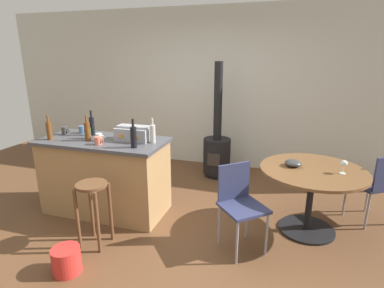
{
  "coord_description": "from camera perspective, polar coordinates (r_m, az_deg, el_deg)",
  "views": [
    {
      "loc": [
        1.26,
        -2.84,
        1.91
      ],
      "look_at": [
        0.21,
        0.53,
        0.88
      ],
      "focal_mm": 28.53,
      "sensor_mm": 36.0,
      "label": 1
    }
  ],
  "objects": [
    {
      "name": "bottle_4",
      "position": [
        3.8,
        -19.0,
        2.34
      ],
      "size": [
        0.07,
        0.07,
        0.3
      ],
      "color": "#603314",
      "rests_on": "kitchen_island"
    },
    {
      "name": "bottle_3",
      "position": [
        3.38,
        -10.87,
        1.36
      ],
      "size": [
        0.07,
        0.07,
        0.32
      ],
      "color": "black",
      "rests_on": "kitchen_island"
    },
    {
      "name": "cup_3",
      "position": [
        4.21,
        -19.83,
        2.57
      ],
      "size": [
        0.12,
        0.08,
        0.1
      ],
      "color": "#4C7099",
      "rests_on": "kitchen_island"
    },
    {
      "name": "bottle_2",
      "position": [
        3.53,
        -7.38,
        1.97
      ],
      "size": [
        0.07,
        0.07,
        0.29
      ],
      "color": "#B7B2AD",
      "rests_on": "kitchen_island"
    },
    {
      "name": "bottle_1",
      "position": [
        4.04,
        -18.2,
        3.27
      ],
      "size": [
        0.06,
        0.06,
        0.32
      ],
      "color": "black",
      "rests_on": "kitchen_island"
    },
    {
      "name": "toolbox",
      "position": [
        3.68,
        -10.81,
        1.96
      ],
      "size": [
        0.41,
        0.25,
        0.18
      ],
      "color": "gray",
      "rests_on": "kitchen_island"
    },
    {
      "name": "kitchen_island",
      "position": [
        3.97,
        -15.86,
        -5.69
      ],
      "size": [
        1.54,
        0.74,
        0.94
      ],
      "color": "#A37A4C",
      "rests_on": "ground_plane"
    },
    {
      "name": "cup_0",
      "position": [
        3.76,
        -16.96,
        1.24
      ],
      "size": [
        0.11,
        0.08,
        0.09
      ],
      "color": "white",
      "rests_on": "kitchen_island"
    },
    {
      "name": "cup_2",
      "position": [
        3.61,
        -17.13,
        0.6
      ],
      "size": [
        0.12,
        0.08,
        0.09
      ],
      "color": "#DB6651",
      "rests_on": "kitchen_island"
    },
    {
      "name": "wood_stove",
      "position": [
        4.94,
        4.67,
        -0.97
      ],
      "size": [
        0.44,
        0.45,
        1.83
      ],
      "color": "black",
      "rests_on": "ground_plane"
    },
    {
      "name": "ground_plane",
      "position": [
        3.65,
        -5.86,
        -15.41
      ],
      "size": [
        8.8,
        8.8,
        0.0
      ],
      "primitive_type": "plane",
      "color": "brown"
    },
    {
      "name": "back_wall",
      "position": [
        5.39,
        3.73,
        10.23
      ],
      "size": [
        8.0,
        0.1,
        2.7
      ],
      "primitive_type": "cube",
      "color": "beige",
      "rests_on": "ground_plane"
    },
    {
      "name": "dining_table",
      "position": [
        3.58,
        21.44,
        -6.92
      ],
      "size": [
        1.12,
        1.12,
        0.74
      ],
      "color": "black",
      "rests_on": "ground_plane"
    },
    {
      "name": "folding_chair_near",
      "position": [
        3.13,
        8.9,
        -10.39
      ],
      "size": [
        0.56,
        0.56,
        0.87
      ],
      "color": "navy",
      "rests_on": "ground_plane"
    },
    {
      "name": "folding_chair_far",
      "position": [
        4.09,
        31.21,
        -6.21
      ],
      "size": [
        0.55,
        0.55,
        0.86
      ],
      "color": "navy",
      "rests_on": "ground_plane"
    },
    {
      "name": "wine_glass",
      "position": [
        3.48,
        26.53,
        -3.32
      ],
      "size": [
        0.07,
        0.07,
        0.14
      ],
      "color": "silver",
      "rests_on": "dining_table"
    },
    {
      "name": "serving_bowl",
      "position": [
        3.52,
        18.38,
        -3.4
      ],
      "size": [
        0.18,
        0.18,
        0.07
      ],
      "primitive_type": "ellipsoid",
      "color": "#383838",
      "rests_on": "dining_table"
    },
    {
      "name": "cup_1",
      "position": [
        4.22,
        -22.68,
        2.32
      ],
      "size": [
        0.11,
        0.08,
        0.1
      ],
      "color": "#383838",
      "rests_on": "kitchen_island"
    },
    {
      "name": "wooden_stool",
      "position": [
        3.3,
        -18.03,
        -10.21
      ],
      "size": [
        0.31,
        0.31,
        0.68
      ],
      "color": "brown",
      "rests_on": "ground_plane"
    },
    {
      "name": "bottle_5",
      "position": [
        4.02,
        -25.16,
        2.35
      ],
      "size": [
        0.06,
        0.06,
        0.3
      ],
      "color": "#603314",
      "rests_on": "kitchen_island"
    },
    {
      "name": "plastic_bucket",
      "position": [
        3.17,
        -22.42,
        -19.45
      ],
      "size": [
        0.26,
        0.26,
        0.24
      ],
      "primitive_type": "cylinder",
      "color": "red",
      "rests_on": "ground_plane"
    },
    {
      "name": "bottle_0",
      "position": [
        3.9,
        -18.87,
        1.98
      ],
      "size": [
        0.07,
        0.07,
        0.18
      ],
      "color": "#194C23",
      "rests_on": "kitchen_island"
    }
  ]
}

